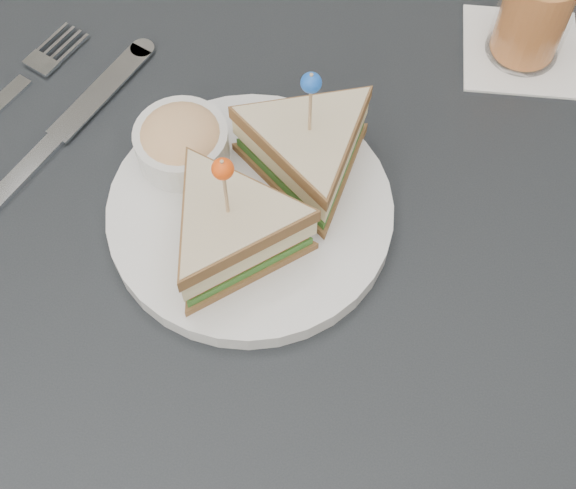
# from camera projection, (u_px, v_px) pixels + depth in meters

# --- Properties ---
(ground_plane) EXTENTS (3.50, 3.50, 0.00)m
(ground_plane) POSITION_uv_depth(u_px,v_px,m) (281.00, 487.00, 1.30)
(ground_plane) COLOR #3F3833
(table) EXTENTS (0.80, 0.80, 0.75)m
(table) POSITION_uv_depth(u_px,v_px,m) (275.00, 321.00, 0.71)
(table) COLOR black
(table) RESTS_ON ground
(plate_meal) EXTENTS (0.28, 0.28, 0.14)m
(plate_meal) POSITION_uv_depth(u_px,v_px,m) (257.00, 190.00, 0.65)
(plate_meal) COLOR white
(plate_meal) RESTS_ON table
(cutlery_fork) EXTENTS (0.10, 0.20, 0.01)m
(cutlery_fork) POSITION_uv_depth(u_px,v_px,m) (11.00, 93.00, 0.74)
(cutlery_fork) COLOR silver
(cutlery_fork) RESTS_ON table
(cutlery_knife) EXTENTS (0.11, 0.22, 0.01)m
(cutlery_knife) POSITION_uv_depth(u_px,v_px,m) (64.00, 131.00, 0.72)
(cutlery_knife) COLOR silver
(cutlery_knife) RESTS_ON table
(drink_set) EXTENTS (0.12, 0.12, 0.14)m
(drink_set) POSITION_uv_depth(u_px,v_px,m) (538.00, 4.00, 0.71)
(drink_set) COLOR white
(drink_set) RESTS_ON table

